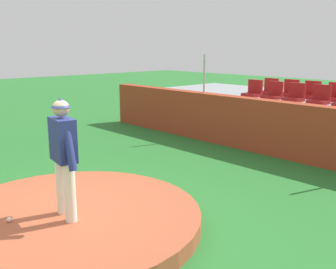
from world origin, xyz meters
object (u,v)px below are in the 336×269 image
stadium_chair_9 (335,95)px  stadium_chair_3 (320,98)px  baseball (9,219)px  stadium_chair_6 (269,89)px  pitcher (63,150)px  stadium_chair_1 (273,93)px  stadium_chair_2 (295,96)px  stadium_chair_7 (290,91)px  stadium_chair_0 (253,91)px  stadium_chair_8 (311,93)px

stadium_chair_9 → stadium_chair_3: bearing=89.6°
baseball → stadium_chair_6: (-1.46, 8.94, 1.12)m
pitcher → stadium_chair_1: (-1.17, 7.32, 0.13)m
stadium_chair_2 → stadium_chair_9: same height
baseball → stadium_chair_7: (-0.77, 8.97, 1.12)m
pitcher → stadium_chair_0: size_ratio=3.56×
stadium_chair_2 → stadium_chair_3: (0.71, 0.03, 0.00)m
baseball → stadium_chair_6: 9.12m
stadium_chair_9 → baseball: bearing=85.9°
baseball → stadium_chair_9: size_ratio=0.15×
stadium_chair_1 → stadium_chair_8: 1.16m
pitcher → baseball: pitcher is taller
stadium_chair_7 → stadium_chair_8: size_ratio=1.00×
baseball → stadium_chair_3: size_ratio=0.15×
pitcher → stadium_chair_6: (-1.88, 8.24, 0.13)m
stadium_chair_2 → stadium_chair_3: same height
pitcher → stadium_chair_2: bearing=103.1°
stadium_chair_2 → stadium_chair_7: (-0.71, 0.96, 0.00)m
stadium_chair_3 → stadium_chair_8: (-0.71, 0.91, 0.00)m
stadium_chair_8 → stadium_chair_1: bearing=54.0°
stadium_chair_3 → stadium_chair_6: size_ratio=1.00×
stadium_chair_7 → stadium_chair_8: same height
pitcher → stadium_chair_9: (0.23, 8.25, 0.13)m
stadium_chair_1 → stadium_chair_9: 1.68m
stadium_chair_0 → stadium_chair_1: 0.72m
stadium_chair_3 → stadium_chair_9: 0.90m
stadium_chair_6 → pitcher: bearing=102.9°
stadium_chair_1 → stadium_chair_8: size_ratio=1.00×
stadium_chair_9 → pitcher: bearing=88.4°
baseball → stadium_chair_1: stadium_chair_1 is taller
pitcher → stadium_chair_1: size_ratio=3.56×
pitcher → stadium_chair_2: size_ratio=3.56×
pitcher → stadium_chair_7: bearing=107.5°
baseball → stadium_chair_1: size_ratio=0.15×
stadium_chair_1 → stadium_chair_3: bearing=-178.8°
stadium_chair_3 → stadium_chair_0: bearing=-0.7°
stadium_chair_3 → stadium_chair_7: bearing=-33.3°
stadium_chair_3 → stadium_chair_7: 1.69m
pitcher → stadium_chair_8: size_ratio=3.56×
stadium_chair_7 → stadium_chair_2: bearing=126.4°
stadium_chair_2 → stadium_chair_7: same height
stadium_chair_0 → stadium_chair_3: size_ratio=1.00×
baseball → stadium_chair_3: 8.15m
stadium_chair_1 → stadium_chair_0: bearing=-4.2°
baseball → stadium_chair_2: bearing=90.5°
stadium_chair_2 → stadium_chair_6: same height
stadium_chair_3 → stadium_chair_6: 2.28m
stadium_chair_2 → stadium_chair_6: 1.67m
stadium_chair_9 → stadium_chair_0: bearing=22.4°
baseball → stadium_chair_9: bearing=85.9°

